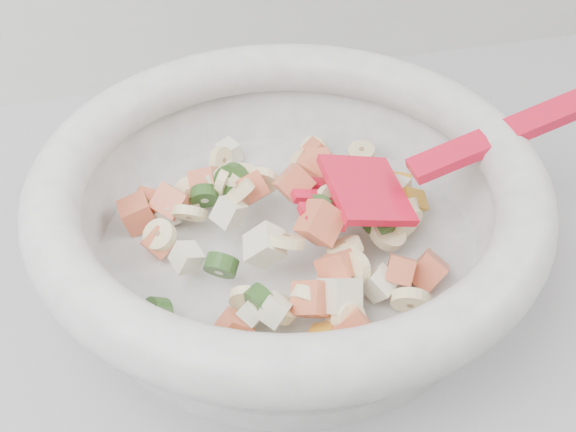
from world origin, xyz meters
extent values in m
cylinder|color=silver|center=(0.16, 1.45, 0.91)|extent=(0.30, 0.30, 0.02)
torus|color=silver|center=(0.16, 1.45, 0.98)|extent=(0.36, 0.36, 0.04)
cylinder|color=#FFE1AA|center=(0.13, 1.55, 0.93)|extent=(0.03, 0.02, 0.03)
cylinder|color=#FFE1AA|center=(0.18, 1.35, 0.94)|extent=(0.03, 0.02, 0.03)
cylinder|color=#FFE1AA|center=(0.24, 1.44, 0.94)|extent=(0.04, 0.03, 0.03)
cylinder|color=#FFE1AA|center=(0.16, 1.34, 0.93)|extent=(0.03, 0.01, 0.03)
cylinder|color=#FFE1AA|center=(0.24, 1.43, 0.94)|extent=(0.03, 0.02, 0.03)
cylinder|color=#FFE1AA|center=(0.15, 1.41, 0.96)|extent=(0.03, 0.03, 0.03)
cylinder|color=#FFE1AA|center=(0.22, 1.36, 0.93)|extent=(0.03, 0.03, 0.03)
cylinder|color=#FFE1AA|center=(0.15, 1.37, 0.94)|extent=(0.03, 0.02, 0.03)
cylinder|color=#FFE1AA|center=(0.19, 1.45, 0.95)|extent=(0.03, 0.03, 0.03)
cylinder|color=#FFE1AA|center=(0.09, 1.48, 0.94)|extent=(0.04, 0.03, 0.03)
cylinder|color=#FFE1AA|center=(0.19, 1.52, 0.94)|extent=(0.03, 0.02, 0.03)
cylinder|color=#FFE1AA|center=(0.17, 1.35, 0.93)|extent=(0.02, 0.03, 0.03)
cylinder|color=#FFE1AA|center=(0.19, 1.39, 0.94)|extent=(0.02, 0.03, 0.03)
cylinder|color=#FFE1AA|center=(0.10, 1.51, 0.93)|extent=(0.04, 0.03, 0.03)
cylinder|color=#FFE1AA|center=(0.13, 1.47, 0.96)|extent=(0.03, 0.03, 0.03)
cylinder|color=#FFE1AA|center=(0.12, 1.38, 0.94)|extent=(0.03, 0.02, 0.03)
cylinder|color=#FFE1AA|center=(0.14, 1.50, 0.95)|extent=(0.03, 0.03, 0.02)
cylinder|color=#FFE1AA|center=(0.24, 1.53, 0.93)|extent=(0.03, 0.03, 0.01)
cylinder|color=#FFE1AA|center=(0.14, 1.37, 0.94)|extent=(0.03, 0.03, 0.02)
cylinder|color=#FFE1AA|center=(0.21, 1.55, 0.93)|extent=(0.03, 0.03, 0.03)
cylinder|color=#FFE1AA|center=(0.15, 1.49, 0.95)|extent=(0.03, 0.02, 0.03)
cylinder|color=#FFE1AA|center=(0.20, 1.50, 0.94)|extent=(0.03, 0.03, 0.03)
cylinder|color=#FFE1AA|center=(0.23, 1.42, 0.94)|extent=(0.03, 0.03, 0.02)
cylinder|color=#FFE1AA|center=(0.12, 1.50, 0.94)|extent=(0.03, 0.03, 0.03)
cylinder|color=#FFE1AA|center=(0.19, 1.41, 0.94)|extent=(0.03, 0.03, 0.03)
cylinder|color=#FFE1AA|center=(0.07, 1.46, 0.94)|extent=(0.03, 0.03, 0.02)
cube|color=#CF7341|center=(0.18, 1.39, 0.94)|extent=(0.03, 0.03, 0.03)
cube|color=#CF7341|center=(0.21, 1.50, 0.94)|extent=(0.03, 0.03, 0.03)
cube|color=#CF7341|center=(0.19, 1.49, 0.95)|extent=(0.03, 0.03, 0.03)
cube|color=#CF7341|center=(0.11, 1.51, 0.94)|extent=(0.03, 0.03, 0.03)
cube|color=#CF7341|center=(0.17, 1.47, 0.96)|extent=(0.03, 0.03, 0.04)
cube|color=#CF7341|center=(0.10, 1.37, 0.93)|extent=(0.02, 0.02, 0.03)
cube|color=#CF7341|center=(0.08, 1.50, 0.94)|extent=(0.04, 0.04, 0.03)
cube|color=#CF7341|center=(0.05, 1.50, 0.93)|extent=(0.03, 0.02, 0.03)
cube|color=#CF7341|center=(0.22, 1.38, 0.94)|extent=(0.03, 0.03, 0.03)
cube|color=#CF7341|center=(0.06, 1.51, 0.93)|extent=(0.03, 0.03, 0.03)
cube|color=#CF7341|center=(0.17, 1.42, 0.96)|extent=(0.04, 0.04, 0.04)
cube|color=#CF7341|center=(0.19, 1.49, 0.95)|extent=(0.03, 0.04, 0.04)
cube|color=#CF7341|center=(0.18, 1.35, 0.93)|extent=(0.03, 0.03, 0.04)
cube|color=#CF7341|center=(0.14, 1.48, 0.95)|extent=(0.03, 0.03, 0.03)
cube|color=#CF7341|center=(0.06, 1.46, 0.93)|extent=(0.03, 0.03, 0.03)
cube|color=#CF7341|center=(0.18, 1.34, 0.93)|extent=(0.03, 0.03, 0.03)
cube|color=#CF7341|center=(0.16, 1.37, 0.94)|extent=(0.03, 0.03, 0.04)
cube|color=#CF7341|center=(0.20, 1.51, 0.94)|extent=(0.03, 0.03, 0.03)
cube|color=#CF7341|center=(0.24, 1.39, 0.93)|extent=(0.04, 0.03, 0.04)
cube|color=#CF7341|center=(0.20, 1.52, 0.94)|extent=(0.03, 0.02, 0.03)
cylinder|color=#3E822B|center=(0.12, 1.38, 0.94)|extent=(0.03, 0.03, 0.03)
cylinder|color=#3E822B|center=(0.18, 1.44, 0.96)|extent=(0.02, 0.03, 0.02)
cylinder|color=#3E822B|center=(0.24, 1.48, 0.94)|extent=(0.03, 0.03, 0.02)
cylinder|color=#3E822B|center=(0.11, 1.50, 0.94)|extent=(0.03, 0.02, 0.03)
cylinder|color=#3E822B|center=(0.22, 1.43, 0.94)|extent=(0.03, 0.04, 0.03)
cylinder|color=#3E822B|center=(0.13, 1.50, 0.95)|extent=(0.04, 0.02, 0.04)
cylinder|color=#3E822B|center=(0.06, 1.39, 0.93)|extent=(0.03, 0.03, 0.03)
cylinder|color=#3E822B|center=(0.10, 1.41, 0.94)|extent=(0.03, 0.03, 0.03)
cylinder|color=#3E822B|center=(0.05, 1.50, 0.93)|extent=(0.03, 0.03, 0.03)
cube|color=white|center=(0.13, 1.41, 0.95)|extent=(0.03, 0.03, 0.03)
cube|color=white|center=(0.12, 1.51, 0.94)|extent=(0.03, 0.03, 0.03)
cube|color=white|center=(0.14, 1.56, 0.93)|extent=(0.02, 0.02, 0.02)
cube|color=white|center=(0.17, 1.37, 0.94)|extent=(0.03, 0.03, 0.04)
cube|color=white|center=(0.21, 1.38, 0.93)|extent=(0.03, 0.03, 0.02)
cube|color=white|center=(0.12, 1.46, 0.95)|extent=(0.03, 0.03, 0.03)
cube|color=white|center=(0.12, 1.37, 0.93)|extent=(0.02, 0.03, 0.03)
cube|color=white|center=(0.13, 1.37, 0.94)|extent=(0.03, 0.03, 0.03)
cube|color=white|center=(0.25, 1.47, 0.94)|extent=(0.03, 0.03, 0.02)
cube|color=white|center=(0.08, 1.43, 0.94)|extent=(0.03, 0.02, 0.02)
cube|color=white|center=(0.19, 1.50, 0.94)|extent=(0.03, 0.03, 0.03)
cube|color=white|center=(0.08, 1.49, 0.93)|extent=(0.03, 0.02, 0.02)
cube|color=yellow|center=(0.25, 1.47, 0.94)|extent=(0.03, 0.03, 0.02)
cube|color=yellow|center=(0.15, 1.34, 0.93)|extent=(0.03, 0.03, 0.03)
cube|color=yellow|center=(0.10, 1.35, 0.93)|extent=(0.03, 0.03, 0.02)
cube|color=yellow|center=(0.23, 1.46, 0.94)|extent=(0.03, 0.03, 0.03)
cube|color=yellow|center=(0.26, 1.46, 0.93)|extent=(0.03, 0.03, 0.03)
cube|color=yellow|center=(0.16, 1.35, 0.93)|extent=(0.03, 0.03, 0.03)
cube|color=yellow|center=(0.22, 1.49, 0.94)|extent=(0.03, 0.03, 0.02)
cube|color=red|center=(0.22, 1.44, 0.96)|extent=(0.06, 0.07, 0.03)
cube|color=red|center=(0.18, 1.46, 0.96)|extent=(0.03, 0.01, 0.01)
cube|color=red|center=(0.18, 1.45, 0.96)|extent=(0.03, 0.01, 0.01)
cube|color=red|center=(0.18, 1.43, 0.96)|extent=(0.03, 0.01, 0.01)
cube|color=red|center=(0.18, 1.42, 0.96)|extent=(0.03, 0.01, 0.01)
cube|color=red|center=(0.35, 1.45, 1.00)|extent=(0.20, 0.03, 0.06)
camera|label=1|loc=(0.06, 1.07, 1.29)|focal=45.00mm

